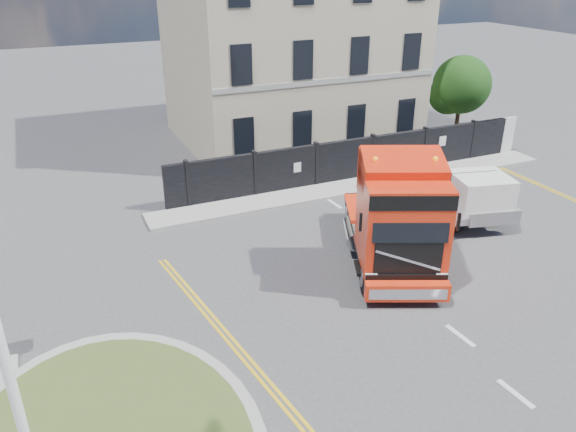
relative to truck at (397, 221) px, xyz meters
name	(u,v)px	position (x,y,z in m)	size (l,w,h in m)	color
ground	(330,306)	(-3.00, -1.11, -1.83)	(120.00, 120.00, 0.00)	#424244
hoarding_fence	(364,158)	(3.55, 7.89, -0.83)	(18.80, 0.25, 2.00)	black
georgian_building	(289,35)	(3.00, 15.39, 3.94)	(12.30, 10.30, 12.80)	#AFA58B
tree	(458,87)	(11.38, 10.99, 1.22)	(3.20, 3.20, 4.80)	#382619
pavement_far	(363,184)	(3.00, 6.99, -1.77)	(20.00, 1.60, 0.12)	#979691
truck	(397,221)	(0.00, 0.00, 0.00)	(5.06, 7.25, 4.08)	black
flatbed_pickup	(467,194)	(4.76, 2.06, -0.66)	(3.23, 5.58, 2.16)	slate
lamppost_island	(8,371)	(-11.21, -5.79, 2.16)	(0.24, 0.47, 7.67)	white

